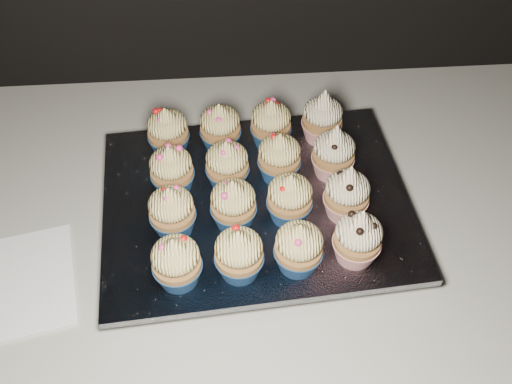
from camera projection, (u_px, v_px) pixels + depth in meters
cabinet at (147, 347)px, 1.21m from camera, size 2.40×0.60×0.86m
worktop at (104, 214)px, 0.87m from camera, size 2.44×0.64×0.04m
napkin at (11, 285)px, 0.76m from camera, size 0.20×0.20×0.00m
baking_tray at (256, 209)px, 0.84m from camera, size 0.42×0.33×0.02m
foil_lining at (256, 202)px, 0.83m from camera, size 0.46×0.37×0.01m
cupcake_0 at (176, 262)px, 0.70m from camera, size 0.06×0.06×0.08m
cupcake_1 at (239, 254)px, 0.71m from camera, size 0.06×0.06×0.08m
cupcake_2 at (299, 248)px, 0.72m from camera, size 0.06×0.06×0.08m
cupcake_3 at (358, 238)px, 0.73m from camera, size 0.06×0.06×0.10m
cupcake_4 at (172, 211)px, 0.76m from camera, size 0.06×0.06×0.08m
cupcake_5 at (233, 204)px, 0.77m from camera, size 0.06×0.06×0.08m
cupcake_6 at (290, 198)px, 0.77m from camera, size 0.06×0.06×0.08m
cupcake_7 at (347, 194)px, 0.78m from camera, size 0.06×0.06×0.10m
cupcake_8 at (172, 170)px, 0.81m from camera, size 0.06×0.06×0.08m
cupcake_9 at (227, 165)px, 0.81m from camera, size 0.06×0.06×0.08m
cupcake_10 at (279, 158)px, 0.82m from camera, size 0.06×0.06×0.08m
cupcake_11 at (334, 153)px, 0.83m from camera, size 0.06×0.06×0.10m
cupcake_12 at (168, 132)px, 0.86m from camera, size 0.06×0.06×0.08m
cupcake_13 at (220, 128)px, 0.87m from camera, size 0.06×0.06×0.08m
cupcake_14 at (271, 124)px, 0.87m from camera, size 0.06×0.06×0.08m
cupcake_15 at (322, 118)px, 0.88m from camera, size 0.06×0.06×0.10m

